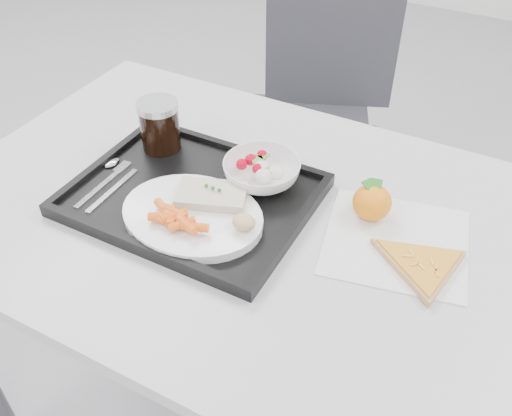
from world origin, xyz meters
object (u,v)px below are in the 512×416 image
object	(u,v)px
tray	(192,196)
chair	(315,99)
salad_bowl	(262,172)
tangerine	(372,202)
pizza_slice	(421,265)
cola_glass	(160,125)
table	(246,235)
dinner_plate	(192,216)

from	to	relation	value
tray	chair	bearing A→B (deg)	95.85
salad_bowl	tangerine	distance (m)	0.22
tangerine	pizza_slice	size ratio (longest dim) A/B	0.39
salad_bowl	pizza_slice	world-z (taller)	salad_bowl
tray	pizza_slice	world-z (taller)	tray
tangerine	tray	bearing A→B (deg)	-160.22
cola_glass	tangerine	world-z (taller)	cola_glass
salad_bowl	cola_glass	world-z (taller)	cola_glass
table	tangerine	xyz separation A→B (m)	(0.22, 0.09, 0.10)
table	chair	size ratio (longest dim) A/B	1.29
cola_glass	dinner_plate	bearing A→B (deg)	-41.95
salad_bowl	tangerine	size ratio (longest dim) A/B	1.70
cola_glass	tangerine	size ratio (longest dim) A/B	1.20
cola_glass	tangerine	bearing A→B (deg)	1.27
table	tangerine	size ratio (longest dim) A/B	13.38
tangerine	table	bearing A→B (deg)	-156.63
table	cola_glass	world-z (taller)	cola_glass
chair	tray	xyz separation A→B (m)	(0.08, -0.82, 0.22)
salad_bowl	tangerine	xyz separation A→B (m)	(0.22, 0.02, -0.00)
cola_glass	pizza_slice	bearing A→B (deg)	-7.53
table	chair	bearing A→B (deg)	103.39
salad_bowl	cola_glass	distance (m)	0.25
pizza_slice	tangerine	bearing A→B (deg)	144.16
tangerine	cola_glass	bearing A→B (deg)	-178.73
dinner_plate	pizza_slice	xyz separation A→B (m)	(0.40, 0.09, -0.01)
cola_glass	salad_bowl	bearing A→B (deg)	-1.65
table	cola_glass	xyz separation A→B (m)	(-0.25, 0.08, 0.14)
chair	tangerine	size ratio (longest dim) A/B	10.37
tray	tangerine	xyz separation A→B (m)	(0.32, 0.12, 0.03)
table	tray	world-z (taller)	tray
tray	table	bearing A→B (deg)	12.02
pizza_slice	dinner_plate	bearing A→B (deg)	-167.42
tray	salad_bowl	xyz separation A→B (m)	(0.10, 0.10, 0.03)
chair	pizza_slice	world-z (taller)	chair
pizza_slice	salad_bowl	bearing A→B (deg)	168.35
tangerine	dinner_plate	bearing A→B (deg)	-147.57
table	chair	distance (m)	0.83
chair	tray	size ratio (longest dim) A/B	2.07
chair	tray	distance (m)	0.85
table	salad_bowl	size ratio (longest dim) A/B	7.89
cola_glass	pizza_slice	distance (m)	0.60
chair	pizza_slice	distance (m)	0.98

